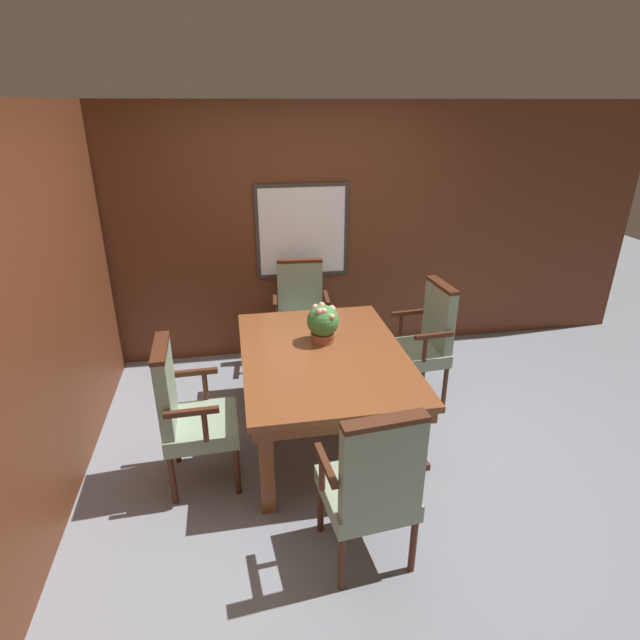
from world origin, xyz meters
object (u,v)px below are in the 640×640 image
(dining_table, at_px, (324,364))
(chair_head_near, at_px, (373,483))
(chair_right_far, at_px, (425,338))
(chair_left_near, at_px, (187,410))
(chair_head_far, at_px, (301,311))
(potted_plant, at_px, (323,323))

(dining_table, bearing_deg, chair_head_near, -88.28)
(dining_table, xyz_separation_m, chair_right_far, (0.96, 0.41, -0.07))
(chair_left_near, bearing_deg, chair_head_far, -33.84)
(chair_right_far, xyz_separation_m, potted_plant, (-0.93, -0.22, 0.32))
(dining_table, height_order, chair_head_far, chair_head_far)
(chair_left_near, relative_size, chair_right_far, 1.00)
(potted_plant, bearing_deg, dining_table, -99.27)
(dining_table, distance_m, chair_head_near, 1.23)
(dining_table, relative_size, chair_head_near, 1.59)
(dining_table, height_order, chair_left_near, chair_left_near)
(potted_plant, bearing_deg, chair_left_near, -151.76)
(chair_right_far, bearing_deg, chair_left_near, -72.73)
(chair_left_near, relative_size, chair_head_far, 1.00)
(chair_head_far, bearing_deg, dining_table, -85.23)
(chair_head_far, bearing_deg, chair_left_near, -117.44)
(chair_head_far, xyz_separation_m, potted_plant, (0.03, -1.01, 0.32))
(dining_table, bearing_deg, chair_left_near, -160.19)
(dining_table, xyz_separation_m, chair_left_near, (-0.98, -0.35, -0.07))
(potted_plant, bearing_deg, chair_right_far, 13.39)
(chair_head_near, xyz_separation_m, potted_plant, (-0.01, 1.42, 0.32))
(chair_left_near, relative_size, potted_plant, 3.39)
(chair_head_far, bearing_deg, chair_head_near, -84.38)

